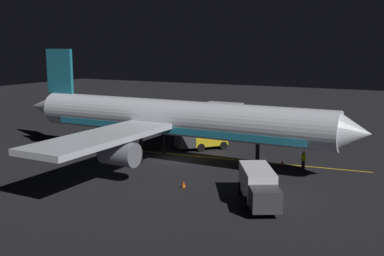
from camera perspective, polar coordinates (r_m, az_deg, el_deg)
name	(u,v)px	position (r m, az deg, el deg)	size (l,w,h in m)	color
ground_plane	(175,161)	(45.86, -2.23, -4.23)	(180.00, 180.00, 0.20)	black
apron_guide_stripe	(222,159)	(46.63, 3.83, -3.87)	(0.24, 28.94, 0.01)	gold
airliner	(169,119)	(45.31, -2.94, 1.12)	(33.48, 38.30, 11.13)	silver
baggage_truck	(258,186)	(33.57, 8.40, -7.27)	(6.68, 4.95, 2.50)	silver
catering_truck	(204,138)	(50.55, 1.48, -1.28)	(5.75, 5.24, 2.50)	gold
ground_crew_worker	(303,160)	(43.50, 13.90, -3.98)	(0.40, 0.40, 1.74)	black
traffic_cone_near_left	(282,163)	(44.76, 11.32, -4.32)	(0.50, 0.50, 0.55)	#EA590F
traffic_cone_near_right	(184,185)	(37.06, -1.07, -7.17)	(0.50, 0.50, 0.55)	#EA590F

